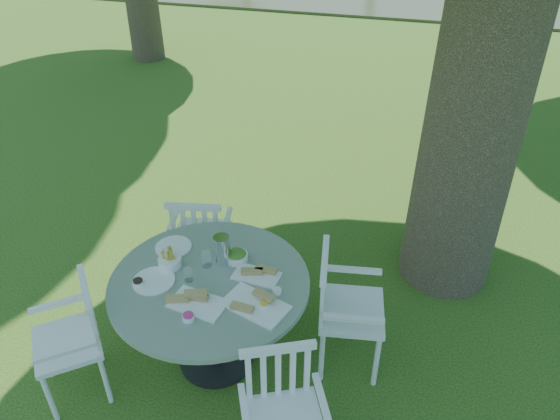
{
  "coord_description": "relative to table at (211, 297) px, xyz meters",
  "views": [
    {
      "loc": [
        0.89,
        -3.26,
        3.32
      ],
      "look_at": [
        0.0,
        0.2,
        0.85
      ],
      "focal_mm": 35.0,
      "sensor_mm": 36.0,
      "label": 1
    }
  ],
  "objects": [
    {
      "name": "ground",
      "position": [
        0.27,
        0.68,
        -0.65
      ],
      "size": [
        140.0,
        140.0,
        0.0
      ],
      "primitive_type": "plane",
      "color": "#1E3E0D",
      "rests_on": "ground"
    },
    {
      "name": "table",
      "position": [
        0.0,
        0.0,
        0.0
      ],
      "size": [
        1.38,
        1.38,
        0.8
      ],
      "color": "black",
      "rests_on": "ground"
    },
    {
      "name": "chair_ne",
      "position": [
        0.87,
        0.24,
        -0.07
      ],
      "size": [
        0.53,
        0.55,
        0.98
      ],
      "rotation": [
        0.0,
        0.0,
        -4.58
      ],
      "color": "white",
      "rests_on": "ground"
    },
    {
      "name": "chair_nw",
      "position": [
        -0.42,
        0.81,
        -0.12
      ],
      "size": [
        0.52,
        0.49,
        0.9
      ],
      "rotation": [
        0.0,
        0.0,
        -2.98
      ],
      "color": "white",
      "rests_on": "ground"
    },
    {
      "name": "chair_sw",
      "position": [
        -0.8,
        -0.44,
        -0.11
      ],
      "size": [
        0.63,
        0.63,
        0.92
      ],
      "rotation": [
        0.0,
        0.0,
        -0.9
      ],
      "color": "white",
      "rests_on": "ground"
    },
    {
      "name": "chair_se",
      "position": [
        0.67,
        -0.63,
        -0.12
      ],
      "size": [
        0.59,
        0.57,
        0.9
      ],
      "rotation": [
        0.0,
        0.0,
        0.42
      ],
      "color": "white",
      "rests_on": "ground"
    },
    {
      "name": "tableware",
      "position": [
        -0.02,
        0.07,
        0.2
      ],
      "size": [
        1.13,
        0.82,
        0.23
      ],
      "color": "white",
      "rests_on": "table"
    }
  ]
}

